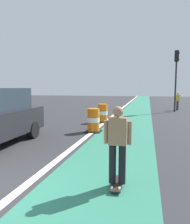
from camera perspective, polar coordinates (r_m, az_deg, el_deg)
The scene contains 7 objects.
bike_lane_strip at distance 15.46m, azimuth 9.77°, elevation -1.39°, with size 2.50×80.00×0.01m, color #2D755B.
lane_divider_stripe at distance 15.63m, azimuth 4.27°, elevation -1.23°, with size 0.20×80.00×0.01m, color silver.
skateboarder_on_lane at distance 4.59m, azimuth 5.83°, elevation -8.19°, with size 0.57×0.81×1.69m.
traffic_barrel_front at distance 10.30m, azimuth -0.40°, elevation -2.19°, with size 0.73×0.73×1.09m.
traffic_barrel_mid at distance 13.07m, azimuth 1.99°, elevation -0.38°, with size 0.73×0.73×1.09m.
traffic_light_corner at distance 19.92m, azimuth 20.22°, elevation 10.11°, with size 0.41×0.32×5.10m.
pedestrian_crossing at distance 21.39m, azimuth 20.53°, elevation 2.74°, with size 0.34×0.20×1.61m.
Camera 1 is at (3.37, -3.29, 2.06)m, focal length 35.44 mm.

